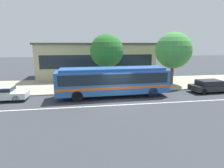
% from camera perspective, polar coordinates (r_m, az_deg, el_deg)
% --- Properties ---
extents(ground_plane, '(120.00, 120.00, 0.00)m').
position_cam_1_polar(ground_plane, '(16.67, 2.04, -5.46)').
color(ground_plane, '#35393F').
extents(sidewalk_slab, '(60.00, 8.00, 0.12)m').
position_cam_1_polar(sidewalk_slab, '(23.51, -1.31, -0.10)').
color(sidewalk_slab, '#A39E8A').
rests_on(sidewalk_slab, ground_plane).
extents(lane_stripe_center, '(56.00, 0.16, 0.01)m').
position_cam_1_polar(lane_stripe_center, '(15.93, 2.60, -6.30)').
color(lane_stripe_center, silver).
rests_on(lane_stripe_center, ground_plane).
extents(transit_bus, '(10.65, 2.81, 2.80)m').
position_cam_1_polar(transit_bus, '(17.98, 0.28, 1.20)').
color(transit_bus, '#2958A3').
rests_on(transit_bus, ground_plane).
extents(sedan_behind_bus, '(4.53, 1.77, 1.29)m').
position_cam_1_polar(sedan_behind_bus, '(19.59, -30.69, -2.32)').
color(sedan_behind_bus, silver).
rests_on(sedan_behind_bus, ground_plane).
extents(sedan_far_ahead, '(4.29, 2.00, 1.29)m').
position_cam_1_polar(sedan_far_ahead, '(22.36, 27.37, -0.37)').
color(sedan_far_ahead, black).
rests_on(sedan_far_ahead, ground_plane).
extents(pedestrian_waiting_near_sign, '(0.48, 0.48, 1.67)m').
position_cam_1_polar(pedestrian_waiting_near_sign, '(21.82, 14.05, 1.35)').
color(pedestrian_waiting_near_sign, navy).
rests_on(pedestrian_waiting_near_sign, sidewalk_slab).
extents(pedestrian_walking_along_curb, '(0.48, 0.48, 1.72)m').
position_cam_1_polar(pedestrian_walking_along_curb, '(19.97, -10.82, 0.62)').
color(pedestrian_walking_along_curb, '#7B5A63').
rests_on(pedestrian_walking_along_curb, sidewalk_slab).
extents(pedestrian_standing_by_tree, '(0.48, 0.48, 1.66)m').
position_cam_1_polar(pedestrian_standing_by_tree, '(21.45, 8.73, 1.36)').
color(pedestrian_standing_by_tree, '#3E3E3A').
rests_on(pedestrian_standing_by_tree, sidewalk_slab).
extents(bus_stop_sign, '(0.08, 0.44, 2.53)m').
position_cam_1_polar(bus_stop_sign, '(20.59, 8.51, 2.79)').
color(bus_stop_sign, gray).
rests_on(bus_stop_sign, sidewalk_slab).
extents(street_tree_near_stop, '(3.73, 3.73, 5.97)m').
position_cam_1_polar(street_tree_near_stop, '(21.46, -1.59, 9.93)').
color(street_tree_near_stop, brown).
rests_on(street_tree_near_stop, sidewalk_slab).
extents(street_tree_mid_block, '(4.28, 4.28, 6.23)m').
position_cam_1_polar(street_tree_mid_block, '(23.99, 17.98, 9.55)').
color(street_tree_mid_block, brown).
rests_on(street_tree_mid_block, sidewalk_slab).
extents(station_building, '(16.53, 7.74, 5.11)m').
position_cam_1_polar(station_building, '(28.88, -4.90, 7.17)').
color(station_building, tan).
rests_on(station_building, ground_plane).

